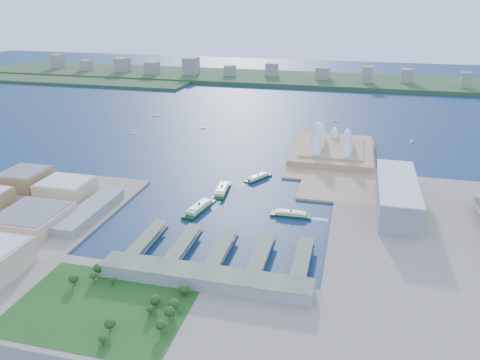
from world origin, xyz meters
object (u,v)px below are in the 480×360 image
(ferry_b, at_px, (258,176))
(ferry_c, at_px, (199,206))
(toaster_building, at_px, (396,195))
(ferry_a, at_px, (222,188))
(opera_house, at_px, (333,137))
(ferry_d, at_px, (291,213))

(ferry_b, relative_size, ferry_c, 0.80)
(ferry_c, bearing_deg, toaster_building, -154.75)
(ferry_a, relative_size, ferry_c, 0.99)
(toaster_building, relative_size, ferry_b, 3.19)
(opera_house, bearing_deg, ferry_b, -124.98)
(toaster_building, xyz_separation_m, ferry_c, (-237.04, -61.40, -14.72))
(toaster_building, bearing_deg, opera_house, 114.23)
(ferry_a, bearing_deg, toaster_building, -5.38)
(ferry_a, height_order, ferry_c, ferry_c)
(ferry_b, bearing_deg, ferry_c, -83.15)
(opera_house, relative_size, ferry_a, 2.98)
(opera_house, bearing_deg, ferry_a, -124.36)
(ferry_d, bearing_deg, ferry_b, 28.67)
(opera_house, xyz_separation_m, toaster_building, (90.00, -200.00, -11.50))
(ferry_a, bearing_deg, ferry_b, 52.15)
(toaster_building, relative_size, ferry_c, 2.54)
(toaster_building, bearing_deg, ferry_b, 162.08)
(toaster_building, distance_m, ferry_b, 197.70)
(ferry_a, relative_size, ferry_d, 1.23)
(ferry_b, xyz_separation_m, ferry_c, (-49.55, -122.04, 1.18))
(ferry_c, bearing_deg, opera_house, -108.63)
(ferry_a, relative_size, ferry_b, 1.24)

